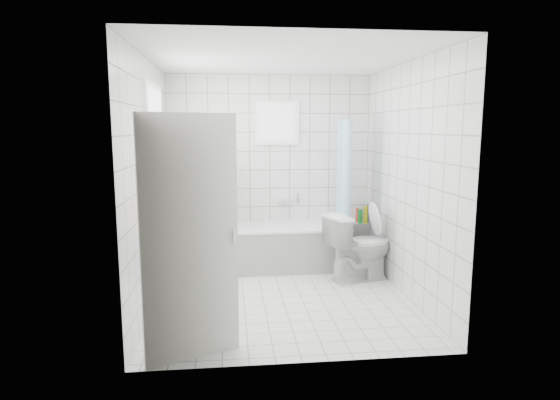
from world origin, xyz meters
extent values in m
plane|color=white|center=(0.00, 0.00, 0.00)|extent=(3.00, 3.00, 0.00)
plane|color=white|center=(0.00, 0.00, 2.60)|extent=(3.00, 3.00, 0.00)
cube|color=white|center=(0.00, 1.50, 1.30)|extent=(2.80, 0.02, 2.60)
cube|color=white|center=(0.00, -1.50, 1.30)|extent=(2.80, 0.02, 2.60)
cube|color=white|center=(-1.40, 0.00, 1.30)|extent=(0.02, 3.00, 2.60)
cube|color=white|center=(1.40, 0.00, 1.30)|extent=(0.02, 3.00, 2.60)
cube|color=white|center=(-1.35, 0.30, 1.60)|extent=(0.01, 0.90, 1.40)
cube|color=white|center=(0.10, 1.46, 1.95)|extent=(0.50, 0.01, 0.50)
cube|color=white|center=(-1.31, 0.30, 0.86)|extent=(0.18, 1.02, 0.08)
cube|color=silver|center=(-0.88, -1.33, 1.00)|extent=(0.75, 0.35, 2.00)
cube|color=white|center=(0.11, 1.12, 0.28)|extent=(1.78, 0.75, 0.55)
cube|color=white|center=(0.11, 1.12, 0.57)|extent=(1.80, 0.77, 0.03)
cube|color=white|center=(-0.85, 1.07, 0.75)|extent=(0.15, 0.85, 1.50)
cube|color=white|center=(1.29, 1.38, 0.28)|extent=(0.40, 0.24, 0.55)
imported|color=white|center=(1.03, 0.50, 0.43)|extent=(0.94, 0.70, 0.85)
cylinder|color=silver|center=(0.95, 1.10, 2.00)|extent=(0.02, 0.80, 0.02)
cube|color=silver|center=(0.21, 1.46, 0.85)|extent=(0.18, 0.06, 0.06)
imported|color=#CC66C0|center=(-1.30, 0.60, 0.99)|extent=(0.12, 0.12, 0.18)
imported|color=#CC4F76|center=(-1.30, -0.08, 1.05)|extent=(0.12, 0.12, 0.30)
imported|color=white|center=(-1.30, 0.42, 1.05)|extent=(0.15, 0.15, 0.30)
imported|color=#339BE9|center=(-1.30, 0.07, 1.00)|extent=(0.13, 0.13, 0.20)
imported|color=white|center=(-1.30, 0.28, 0.98)|extent=(0.16, 0.16, 0.16)
cylinder|color=red|center=(1.26, 1.40, 0.65)|extent=(0.06, 0.06, 0.21)
cylinder|color=#192CCD|center=(1.37, 1.41, 0.68)|extent=(0.06, 0.06, 0.25)
cylinder|color=green|center=(1.26, 1.31, 0.65)|extent=(0.06, 0.06, 0.20)
cylinder|color=yellow|center=(1.33, 1.29, 0.68)|extent=(0.06, 0.06, 0.25)
camera|label=1|loc=(-0.57, -5.00, 1.89)|focal=30.00mm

